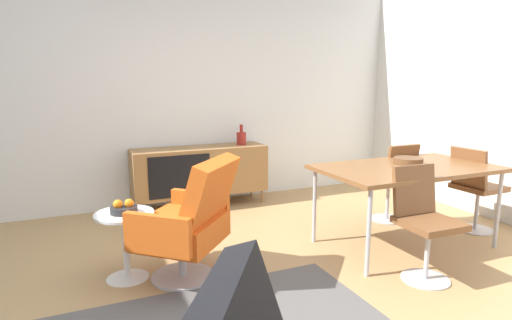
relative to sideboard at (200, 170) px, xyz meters
The scene contains 12 objects.
ground_plane 2.37m from the sideboard, 98.64° to the right, with size 8.32×8.32×0.00m, color tan.
wall_back 1.07m from the sideboard, 139.17° to the left, with size 6.80×0.12×2.80m, color silver.
sideboard is the anchor object (origin of this frame).
vase_cobalt 0.65m from the sideboard, ahead, with size 0.12×0.12×0.25m.
dining_table 2.39m from the sideboard, 54.91° to the right, with size 1.60×0.90×0.74m.
wooden_bowl_on_table 2.39m from the sideboard, 52.26° to the right, with size 0.26×0.26×0.06m, color brown.
dining_chair_far_end 2.98m from the sideboard, 40.82° to the right, with size 0.44×0.41×0.86m.
dining_chair_front_left 2.71m from the sideboard, 67.85° to the right, with size 0.41×0.44×0.86m.
dining_chair_back_right 2.21m from the sideboard, 38.94° to the right, with size 0.40×0.43×0.86m.
lounge_chair_red 1.92m from the sideboard, 108.51° to the right, with size 0.91×0.91×0.95m.
side_table_round 1.94m from the sideboard, 123.02° to the right, with size 0.44×0.44×0.52m.
fruit_bowl 1.94m from the sideboard, 123.01° to the right, with size 0.20×0.20×0.11m.
Camera 1 is at (-1.00, -2.45, 1.48)m, focal length 29.19 mm.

